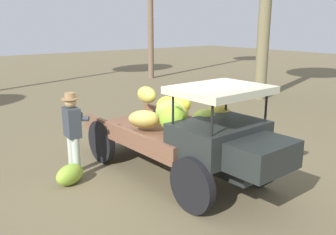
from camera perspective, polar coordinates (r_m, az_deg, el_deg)
name	(u,v)px	position (r m, az deg, el deg)	size (l,w,h in m)	color
ground_plane	(172,173)	(7.34, 0.64, -8.71)	(60.00, 60.00, 0.00)	brown
truck	(189,131)	(6.83, 3.29, -2.15)	(4.52, 1.96, 1.89)	#232726
farmer	(73,129)	(7.18, -14.61, -1.81)	(0.53, 0.47, 1.64)	#ADB9AA
wooden_crate	(150,129)	(9.62, -2.87, -1.74)	(0.53, 0.48, 0.40)	olive
loose_banana_bunch	(70,175)	(7.05, -15.02, -8.57)	(0.58, 0.34, 0.38)	#8EB738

